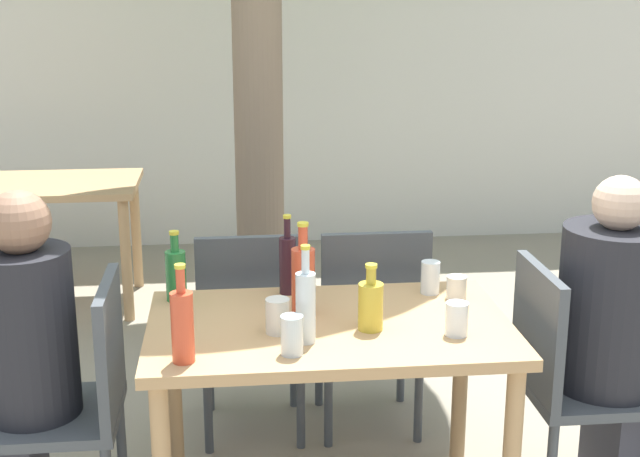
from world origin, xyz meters
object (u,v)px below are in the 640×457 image
object	(u,v)px
drinking_glass_1	(430,277)
drinking_glass_4	(457,319)
oil_cruet_4	(371,304)
wine_bottle_3	(288,263)
patio_chair_0	(79,395)
drinking_glass_0	(457,287)
drinking_glass_2	(278,316)
dining_table_front	(329,350)
person_seated_1	(628,361)
patio_chair_2	(252,321)
green_bottle_1	(176,274)
water_bottle_5	(306,305)
patio_chair_1	(565,372)
person_seated_0	(6,392)
dining_table_back	(22,200)
patio_chair_3	(371,317)
soda_bottle_0	(182,324)
drinking_glass_3	(292,335)
soda_bottle_2	(303,279)

from	to	relation	value
drinking_glass_1	drinking_glass_4	world-z (taller)	drinking_glass_1
oil_cruet_4	wine_bottle_3	bearing A→B (deg)	122.72
patio_chair_0	oil_cruet_4	xyz separation A→B (m)	(0.98, -0.07, 0.31)
drinking_glass_0	drinking_glass_2	world-z (taller)	drinking_glass_2
dining_table_front	person_seated_1	size ratio (longest dim) A/B	0.99
patio_chair_2	green_bottle_1	distance (m)	0.55
water_bottle_5	drinking_glass_4	distance (m)	0.50
drinking_glass_1	water_bottle_5	bearing A→B (deg)	-140.37
drinking_glass_1	drinking_glass_4	bearing A→B (deg)	-90.75
dining_table_front	water_bottle_5	distance (m)	0.29
patio_chair_1	drinking_glass_4	distance (m)	0.55
patio_chair_1	person_seated_1	distance (m)	0.23
patio_chair_1	patio_chair_2	size ratio (longest dim) A/B	1.00
person_seated_0	drinking_glass_2	world-z (taller)	person_seated_0
dining_table_back	wine_bottle_3	bearing A→B (deg)	-55.56
dining_table_back	drinking_glass_1	distance (m)	2.86
patio_chair_3	drinking_glass_2	world-z (taller)	patio_chair_3
patio_chair_3	soda_bottle_0	bearing A→B (deg)	50.71
patio_chair_3	drinking_glass_3	bearing A→B (deg)	65.61
dining_table_front	person_seated_0	size ratio (longest dim) A/B	0.99
soda_bottle_2	wine_bottle_3	xyz separation A→B (m)	(-0.04, 0.22, -0.01)
soda_bottle_2	dining_table_front	bearing A→B (deg)	-49.13
dining_table_front	oil_cruet_4	xyz separation A→B (m)	(0.13, -0.07, 0.19)
patio_chair_1	drinking_glass_4	world-z (taller)	patio_chair_1
person_seated_0	water_bottle_5	size ratio (longest dim) A/B	3.83
soda_bottle_0	drinking_glass_0	bearing A→B (deg)	25.57
green_bottle_1	soda_bottle_2	size ratio (longest dim) A/B	0.79
soda_bottle_0	drinking_glass_4	world-z (taller)	soda_bottle_0
patio_chair_2	oil_cruet_4	xyz separation A→B (m)	(0.38, -0.69, 0.31)
oil_cruet_4	dining_table_back	bearing A→B (deg)	124.17
green_bottle_1	drinking_glass_1	world-z (taller)	green_bottle_1
person_seated_0	dining_table_front	bearing A→B (deg)	90.00
soda_bottle_2	drinking_glass_2	world-z (taller)	soda_bottle_2
drinking_glass_1	drinking_glass_2	size ratio (longest dim) A/B	1.04
patio_chair_0	drinking_glass_3	xyz separation A→B (m)	(0.70, -0.25, 0.29)
person_seated_1	drinking_glass_4	size ratio (longest dim) A/B	11.09
water_bottle_5	drinking_glass_2	distance (m)	0.14
person_seated_1	patio_chair_2	bearing A→B (deg)	65.18
person_seated_1	soda_bottle_0	xyz separation A→B (m)	(-1.56, -0.27, 0.31)
person_seated_0	oil_cruet_4	distance (m)	1.25
wine_bottle_3	drinking_glass_1	size ratio (longest dim) A/B	2.46
wine_bottle_3	drinking_glass_0	size ratio (longest dim) A/B	3.58
dining_table_front	person_seated_0	bearing A→B (deg)	-180.00
drinking_glass_3	drinking_glass_4	xyz separation A→B (m)	(0.55, 0.10, -0.01)
dining_table_back	person_seated_1	xyz separation A→B (m)	(2.61, -2.36, -0.09)
patio_chair_3	drinking_glass_2	distance (m)	0.86
person_seated_1	soda_bottle_0	distance (m)	1.62
patio_chair_0	patio_chair_1	distance (m)	1.70
dining_table_front	drinking_glass_4	distance (m)	0.46
soda_bottle_0	green_bottle_1	size ratio (longest dim) A/B	1.20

